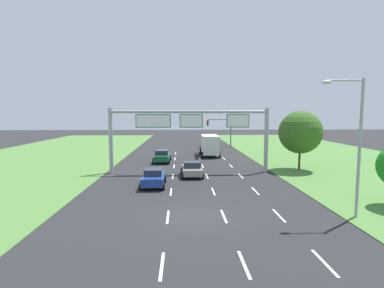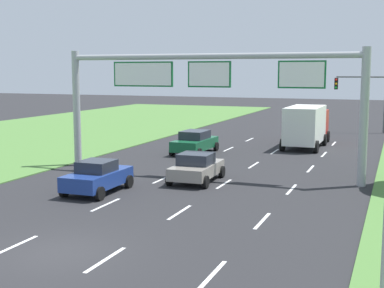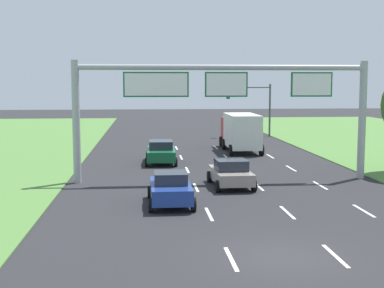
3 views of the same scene
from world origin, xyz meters
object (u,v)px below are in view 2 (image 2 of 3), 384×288
object	(u,v)px
car_mid_lane	(196,167)
sign_gantry	(205,87)
car_lead_silver	(97,177)
street_lamp	(376,102)
traffic_light_mast	(364,92)
box_truck	(307,125)
car_near_red	(195,142)

from	to	relation	value
car_mid_lane	sign_gantry	xyz separation A→B (m)	(-0.22, 1.94, 4.19)
car_lead_silver	street_lamp	xyz separation A→B (m)	(12.84, -8.52, 4.31)
car_lead_silver	sign_gantry	xyz separation A→B (m)	(3.31, 6.06, 4.17)
sign_gantry	traffic_light_mast	distance (m)	26.12
sign_gantry	traffic_light_mast	bearing A→B (deg)	74.76
car_lead_silver	traffic_light_mast	distance (m)	32.99
street_lamp	box_truck	bearing A→B (deg)	102.17
box_truck	traffic_light_mast	world-z (taller)	traffic_light_mast
traffic_light_mast	street_lamp	world-z (taller)	street_lamp
car_mid_lane	sign_gantry	size ratio (longest dim) A/B	0.24
car_lead_silver	traffic_light_mast	world-z (taller)	traffic_light_mast
car_mid_lane	sign_gantry	world-z (taller)	sign_gantry
car_lead_silver	sign_gantry	bearing A→B (deg)	60.82
car_lead_silver	street_lamp	bearing A→B (deg)	-34.05
sign_gantry	street_lamp	world-z (taller)	street_lamp
sign_gantry	traffic_light_mast	size ratio (longest dim) A/B	3.08
car_lead_silver	box_truck	world-z (taller)	box_truck
car_near_red	car_lead_silver	xyz separation A→B (m)	(0.04, -13.21, -0.04)
traffic_light_mast	street_lamp	xyz separation A→B (m)	(2.67, -39.75, 1.21)
car_mid_lane	traffic_light_mast	xyz separation A→B (m)	(6.64, 27.11, 3.11)
car_mid_lane	box_truck	xyz separation A→B (m)	(3.27, 15.35, 0.95)
car_near_red	box_truck	world-z (taller)	box_truck
sign_gantry	street_lamp	xyz separation A→B (m)	(9.53, -14.58, 0.13)
sign_gantry	street_lamp	bearing A→B (deg)	-56.83
box_truck	street_lamp	bearing A→B (deg)	-77.25
car_mid_lane	street_lamp	distance (m)	16.28
car_near_red	car_lead_silver	bearing A→B (deg)	-88.52
car_near_red	car_lead_silver	size ratio (longest dim) A/B	1.15
car_near_red	car_mid_lane	world-z (taller)	car_near_red
box_truck	sign_gantry	size ratio (longest dim) A/B	0.44
traffic_light_mast	car_near_red	bearing A→B (deg)	-119.54
sign_gantry	traffic_light_mast	xyz separation A→B (m)	(6.86, 25.18, -1.08)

